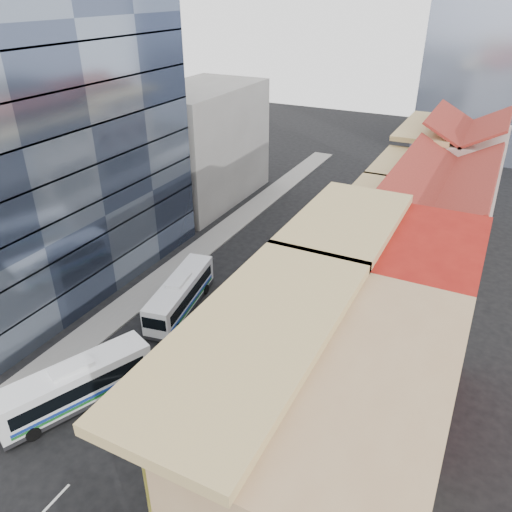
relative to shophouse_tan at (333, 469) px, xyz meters
The scene contains 12 objects.
sidewalk_right 18.82m from the shophouse_tan, 107.93° to the left, with size 3.00×90.00×0.15m, color slate.
sidewalk_left 28.82m from the shophouse_tan, 142.93° to the left, with size 3.00×90.00×0.15m, color slate.
shophouse_tan is the anchor object (origin of this frame).
shophouse_red 12.00m from the shophouse_tan, 90.00° to the left, with size 8.00×10.00×12.00m, color maroon.
shophouse_cream_near 21.52m from the shophouse_tan, 90.00° to the left, with size 8.00×9.00×10.00m, color beige.
shophouse_cream_mid 30.52m from the shophouse_tan, 90.00° to the left, with size 8.00×9.00×10.00m, color beige.
shophouse_cream_far 41.00m from the shophouse_tan, 90.00° to the left, with size 8.00×12.00×11.00m, color beige.
office_tower 35.19m from the shophouse_tan, 155.70° to the left, with size 12.00×26.00×30.00m, color #39435A.
office_block_far 47.64m from the shophouse_tan, 129.04° to the left, with size 10.00×18.00×14.00m, color gray.
bus_left_near 18.65m from the shophouse_tan, behind, with size 2.38×10.17×3.26m, color white, non-canonical shape.
bus_left_far 23.45m from the shophouse_tan, 141.84° to the left, with size 2.29×9.77×3.13m, color silver, non-canonical shape.
bus_right 20.17m from the shophouse_tan, 120.69° to the left, with size 2.27×9.67×3.10m, color silver, non-canonical shape.
Camera 1 is at (17.57, -9.56, 24.56)m, focal length 35.00 mm.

